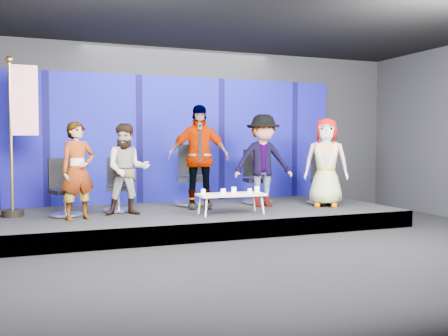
{
  "coord_description": "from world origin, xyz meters",
  "views": [
    {
      "loc": [
        -2.9,
        -6.17,
        1.54
      ],
      "look_at": [
        0.37,
        2.4,
        1.06
      ],
      "focal_mm": 40.0,
      "sensor_mm": 36.0,
      "label": 1
    }
  ],
  "objects_px": {
    "chair_d": "(257,185)",
    "mug_c": "(234,190)",
    "chair_a": "(64,197)",
    "mug_d": "(250,191)",
    "chair_b": "(118,194)",
    "mug_a": "(203,192)",
    "panelist_a": "(78,171)",
    "panelist_d": "(263,161)",
    "mug_b": "(223,192)",
    "flag_stand": "(20,132)",
    "panelist_c": "(198,157)",
    "chair_e": "(322,186)",
    "coffee_table": "(231,195)",
    "panelist_e": "(326,162)",
    "mug_e": "(257,189)",
    "chair_c": "(191,185)",
    "panelist_b": "(127,169)"
  },
  "relations": [
    {
      "from": "chair_a",
      "to": "panelist_a",
      "type": "distance_m",
      "value": 0.68
    },
    {
      "from": "panelist_e",
      "to": "mug_e",
      "type": "distance_m",
      "value": 1.67
    },
    {
      "from": "chair_b",
      "to": "mug_b",
      "type": "relative_size",
      "value": 9.81
    },
    {
      "from": "chair_d",
      "to": "chair_e",
      "type": "bearing_deg",
      "value": -12.96
    },
    {
      "from": "panelist_c",
      "to": "panelist_e",
      "type": "xyz_separation_m",
      "value": [
        2.38,
        -0.6,
        -0.11
      ]
    },
    {
      "from": "chair_e",
      "to": "mug_d",
      "type": "xyz_separation_m",
      "value": [
        -1.97,
        -0.86,
        0.05
      ]
    },
    {
      "from": "chair_e",
      "to": "mug_c",
      "type": "relative_size",
      "value": 10.18
    },
    {
      "from": "chair_e",
      "to": "mug_a",
      "type": "bearing_deg",
      "value": -133.88
    },
    {
      "from": "panelist_b",
      "to": "panelist_c",
      "type": "relative_size",
      "value": 0.81
    },
    {
      "from": "mug_e",
      "to": "mug_a",
      "type": "bearing_deg",
      "value": 179.03
    },
    {
      "from": "panelist_a",
      "to": "mug_b",
      "type": "distance_m",
      "value": 2.39
    },
    {
      "from": "chair_a",
      "to": "panelist_c",
      "type": "height_order",
      "value": "panelist_c"
    },
    {
      "from": "mug_a",
      "to": "panelist_e",
      "type": "bearing_deg",
      "value": 5.76
    },
    {
      "from": "coffee_table",
      "to": "mug_d",
      "type": "bearing_deg",
      "value": -14.53
    },
    {
      "from": "mug_c",
      "to": "mug_d",
      "type": "xyz_separation_m",
      "value": [
        0.23,
        -0.15,
        -0.01
      ]
    },
    {
      "from": "panelist_b",
      "to": "chair_e",
      "type": "bearing_deg",
      "value": 11.12
    },
    {
      "from": "chair_d",
      "to": "chair_c",
      "type": "bearing_deg",
      "value": -179.35
    },
    {
      "from": "chair_b",
      "to": "flag_stand",
      "type": "distance_m",
      "value": 1.95
    },
    {
      "from": "chair_b",
      "to": "coffee_table",
      "type": "height_order",
      "value": "chair_b"
    },
    {
      "from": "chair_d",
      "to": "mug_c",
      "type": "bearing_deg",
      "value": -121.61
    },
    {
      "from": "chair_a",
      "to": "panelist_a",
      "type": "xyz_separation_m",
      "value": [
        0.19,
        -0.47,
        0.47
      ]
    },
    {
      "from": "panelist_b",
      "to": "panelist_d",
      "type": "bearing_deg",
      "value": 12.23
    },
    {
      "from": "mug_b",
      "to": "mug_c",
      "type": "relative_size",
      "value": 0.95
    },
    {
      "from": "panelist_c",
      "to": "coffee_table",
      "type": "relative_size",
      "value": 1.65
    },
    {
      "from": "chair_b",
      "to": "panelist_b",
      "type": "height_order",
      "value": "panelist_b"
    },
    {
      "from": "chair_a",
      "to": "mug_d",
      "type": "relative_size",
      "value": 11.53
    },
    {
      "from": "chair_a",
      "to": "flag_stand",
      "type": "height_order",
      "value": "flag_stand"
    },
    {
      "from": "chair_a",
      "to": "mug_a",
      "type": "relative_size",
      "value": 11.12
    },
    {
      "from": "panelist_c",
      "to": "panelist_e",
      "type": "bearing_deg",
      "value": -0.28
    },
    {
      "from": "mug_a",
      "to": "mug_b",
      "type": "height_order",
      "value": "mug_b"
    },
    {
      "from": "mug_e",
      "to": "flag_stand",
      "type": "height_order",
      "value": "flag_stand"
    },
    {
      "from": "chair_e",
      "to": "panelist_e",
      "type": "bearing_deg",
      "value": -81.54
    },
    {
      "from": "panelist_d",
      "to": "chair_c",
      "type": "bearing_deg",
      "value": 159.62
    },
    {
      "from": "chair_b",
      "to": "panelist_e",
      "type": "height_order",
      "value": "panelist_e"
    },
    {
      "from": "chair_c",
      "to": "chair_d",
      "type": "xyz_separation_m",
      "value": [
        1.34,
        -0.17,
        -0.03
      ]
    },
    {
      "from": "panelist_d",
      "to": "chair_e",
      "type": "relative_size",
      "value": 1.68
    },
    {
      "from": "chair_d",
      "to": "mug_c",
      "type": "xyz_separation_m",
      "value": [
        -0.98,
        -1.18,
        0.05
      ]
    },
    {
      "from": "mug_c",
      "to": "panelist_b",
      "type": "bearing_deg",
      "value": 164.98
    },
    {
      "from": "chair_e",
      "to": "mug_d",
      "type": "distance_m",
      "value": 2.15
    },
    {
      "from": "mug_a",
      "to": "chair_c",
      "type": "bearing_deg",
      "value": 81.29
    },
    {
      "from": "chair_b",
      "to": "mug_a",
      "type": "relative_size",
      "value": 11.04
    },
    {
      "from": "panelist_a",
      "to": "panelist_d",
      "type": "xyz_separation_m",
      "value": [
        3.47,
        0.44,
        0.1
      ]
    },
    {
      "from": "chair_b",
      "to": "coffee_table",
      "type": "xyz_separation_m",
      "value": [
        1.76,
        -1.04,
        0.01
      ]
    },
    {
      "from": "chair_a",
      "to": "panelist_d",
      "type": "xyz_separation_m",
      "value": [
        3.66,
        -0.02,
        0.57
      ]
    },
    {
      "from": "chair_b",
      "to": "chair_d",
      "type": "bearing_deg",
      "value": 12.1
    },
    {
      "from": "panelist_e",
      "to": "mug_a",
      "type": "distance_m",
      "value": 2.63
    },
    {
      "from": "panelist_e",
      "to": "mug_a",
      "type": "bearing_deg",
      "value": -142.75
    },
    {
      "from": "chair_a",
      "to": "chair_c",
      "type": "xyz_separation_m",
      "value": [
        2.42,
        0.65,
        0.07
      ]
    },
    {
      "from": "panelist_b",
      "to": "flag_stand",
      "type": "bearing_deg",
      "value": 171.73
    },
    {
      "from": "mug_b",
      "to": "flag_stand",
      "type": "distance_m",
      "value": 3.53
    }
  ]
}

